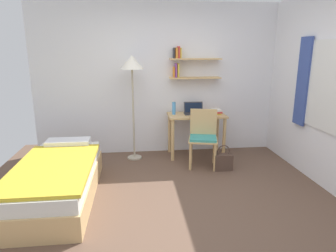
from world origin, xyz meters
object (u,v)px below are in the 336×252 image
at_px(laptop, 194,111).
at_px(water_bottle, 174,108).
at_px(desk_chair, 203,135).
at_px(book_stack, 216,111).
at_px(handbag, 223,161).
at_px(bed, 57,180).
at_px(desk, 196,123).
at_px(standing_lamp, 132,69).

bearing_deg(laptop, water_bottle, -177.28).
xyz_separation_m(desk_chair, book_stack, (0.33, 0.49, 0.28)).
bearing_deg(handbag, desk_chair, 140.09).
bearing_deg(laptop, handbag, -67.65).
height_order(bed, handbag, bed).
relative_size(desk_chair, laptop, 2.68).
distance_m(desk, water_bottle, 0.47).
bearing_deg(water_bottle, handbag, -48.61).
height_order(desk_chair, handbag, desk_chair).
xyz_separation_m(water_bottle, book_stack, (0.72, -0.04, -0.06)).
bearing_deg(handbag, standing_lamp, 153.60).
relative_size(desk_chair, handbag, 2.23).
relative_size(bed, book_stack, 7.72).
xyz_separation_m(laptop, book_stack, (0.37, -0.06, -0.01)).
distance_m(bed, water_bottle, 2.24).
xyz_separation_m(desk_chair, standing_lamp, (-1.08, 0.45, 1.01)).
xyz_separation_m(desk_chair, laptop, (-0.05, 0.55, 0.28)).
distance_m(desk, standing_lamp, 1.42).
distance_m(laptop, handbag, 1.06).
height_order(standing_lamp, book_stack, standing_lamp).
height_order(desk_chair, book_stack, desk_chair).
distance_m(desk_chair, laptop, 0.62).
height_order(book_stack, handbag, book_stack).
height_order(desk_chair, water_bottle, water_bottle).
bearing_deg(standing_lamp, handbag, -26.40).
height_order(bed, standing_lamp, standing_lamp).
bearing_deg(bed, book_stack, 29.84).
bearing_deg(desk_chair, desk, 91.14).
distance_m(desk, desk_chair, 0.49).
height_order(water_bottle, handbag, water_bottle).
distance_m(bed, laptop, 2.50).
bearing_deg(water_bottle, standing_lamp, -173.03).
height_order(desk, standing_lamp, standing_lamp).
distance_m(water_bottle, book_stack, 0.73).
xyz_separation_m(desk, handbag, (0.28, -0.71, -0.45)).
height_order(standing_lamp, laptop, standing_lamp).
height_order(bed, desk_chair, desk_chair).
relative_size(bed, standing_lamp, 1.11).
bearing_deg(standing_lamp, water_bottle, 6.97).
xyz_separation_m(bed, desk, (2.03, 1.35, 0.35)).
xyz_separation_m(bed, standing_lamp, (0.95, 1.31, 1.27)).
bearing_deg(laptop, book_stack, -8.94).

